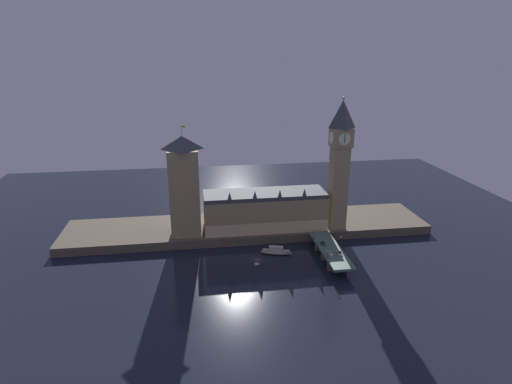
{
  "coord_description": "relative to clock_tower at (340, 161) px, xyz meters",
  "views": [
    {
      "loc": [
        -30.32,
        -203.68,
        106.12
      ],
      "look_at": [
        2.47,
        20.0,
        31.54
      ],
      "focal_mm": 30.0,
      "sensor_mm": 36.0,
      "label": 1
    }
  ],
  "objects": [
    {
      "name": "ground_plane",
      "position": [
        -52.21,
        -26.27,
        -45.97
      ],
      "size": [
        400.0,
        400.0,
        0.0
      ],
      "primitive_type": "plane",
      "color": "black"
    },
    {
      "name": "embankment",
      "position": [
        -52.21,
        12.73,
        -43.38
      ],
      "size": [
        220.0,
        42.0,
        5.19
      ],
      "color": "brown",
      "rests_on": "ground_plane"
    },
    {
      "name": "parliament_hall",
      "position": [
        -42.83,
        5.64,
        -29.85
      ],
      "size": [
        71.88,
        23.15,
        26.32
      ],
      "color": "#9E845B",
      "rests_on": "embankment"
    },
    {
      "name": "clock_tower",
      "position": [
        0.0,
        0.0,
        0.0
      ],
      "size": [
        11.76,
        11.87,
        77.07
      ],
      "color": "#9E845B",
      "rests_on": "embankment"
    },
    {
      "name": "victoria_tower",
      "position": [
        -89.23,
        3.57,
        -12.07
      ],
      "size": [
        17.02,
        17.02,
        63.16
      ],
      "color": "#9E845B",
      "rests_on": "embankment"
    },
    {
      "name": "bridge",
      "position": [
        -13.17,
        -31.27,
        -41.66
      ],
      "size": [
        11.37,
        46.0,
        6.17
      ],
      "color": "#476656",
      "rests_on": "ground_plane"
    },
    {
      "name": "car_northbound_lead",
      "position": [
        -15.67,
        -25.63,
        -39.16
      ],
      "size": [
        1.99,
        4.67,
        1.35
      ],
      "color": "#235633",
      "rests_on": "bridge"
    },
    {
      "name": "car_northbound_trail",
      "position": [
        -15.67,
        -37.8,
        -39.11
      ],
      "size": [
        2.09,
        4.23,
        1.48
      ],
      "color": "white",
      "rests_on": "bridge"
    },
    {
      "name": "car_southbound_lead",
      "position": [
        -10.67,
        -38.35,
        -39.18
      ],
      "size": [
        2.0,
        4.26,
        1.32
      ],
      "color": "white",
      "rests_on": "bridge"
    },
    {
      "name": "pedestrian_near_rail",
      "position": [
        -18.18,
        -41.69,
        -38.86
      ],
      "size": [
        0.38,
        0.38,
        1.78
      ],
      "color": "black",
      "rests_on": "bridge"
    },
    {
      "name": "pedestrian_mid_walk",
      "position": [
        -8.17,
        -34.73,
        -38.96
      ],
      "size": [
        0.38,
        0.38,
        1.6
      ],
      "color": "black",
      "rests_on": "bridge"
    },
    {
      "name": "pedestrian_far_rail",
      "position": [
        -18.18,
        -17.63,
        -38.96
      ],
      "size": [
        0.38,
        0.38,
        1.6
      ],
      "color": "black",
      "rests_on": "bridge"
    },
    {
      "name": "street_lamp_near",
      "position": [
        -18.58,
        -45.99,
        -36.01
      ],
      "size": [
        1.34,
        0.6,
        6.06
      ],
      "color": "#2D3333",
      "rests_on": "bridge"
    },
    {
      "name": "street_lamp_mid",
      "position": [
        -7.77,
        -31.27,
        -35.48
      ],
      "size": [
        1.34,
        0.6,
        6.91
      ],
      "color": "#2D3333",
      "rests_on": "bridge"
    },
    {
      "name": "street_lamp_far",
      "position": [
        -18.58,
        -16.55,
        -35.66
      ],
      "size": [
        1.34,
        0.6,
        6.62
      ],
      "color": "#2D3333",
      "rests_on": "bridge"
    },
    {
      "name": "boat_upstream",
      "position": [
        -40.8,
        -21.44,
        -44.24
      ],
      "size": [
        17.54,
        8.38,
        4.75
      ],
      "color": "#B2A893",
      "rests_on": "ground_plane"
    }
  ]
}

